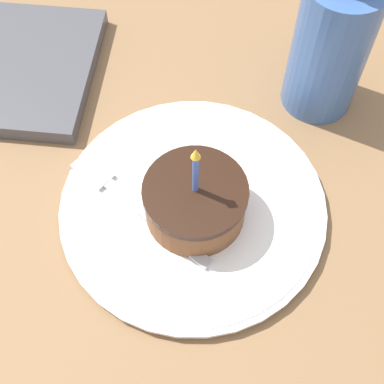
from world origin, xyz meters
name	(u,v)px	position (x,y,z in m)	size (l,w,h in m)	color
ground_plane	(216,244)	(0.00, 0.00, -0.02)	(2.40, 2.40, 0.04)	olive
plate	(192,206)	(-0.03, 0.03, 0.01)	(0.27, 0.27, 0.01)	white
cake_slice	(194,201)	(-0.02, 0.02, 0.04)	(0.10, 0.10, 0.11)	brown
fork	(130,202)	(-0.09, 0.02, 0.02)	(0.16, 0.12, 0.01)	#B2B2B7
bottle	(331,42)	(0.10, 0.19, 0.09)	(0.08, 0.08, 0.22)	#3F66A5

